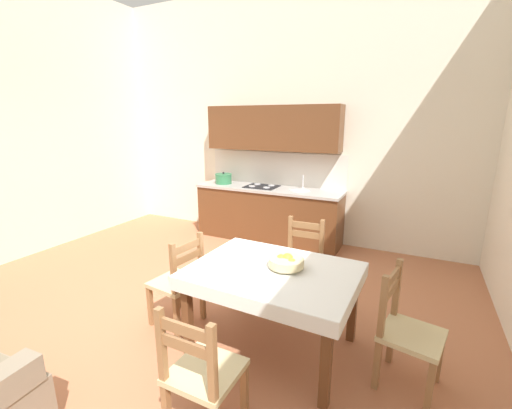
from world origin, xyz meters
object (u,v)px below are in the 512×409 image
at_px(dining_chair_window_side, 406,332).
at_px(dining_chair_camera_side, 202,374).
at_px(dining_chair_tv_side, 179,282).
at_px(dining_table, 273,282).
at_px(dining_chair_kitchen_side, 302,264).
at_px(fruit_bowl, 286,262).
at_px(kitchen_cabinetry, 269,190).

distance_m(dining_chair_window_side, dining_chair_camera_side, 1.52).
xyz_separation_m(dining_chair_window_side, dining_chair_tv_side, (-2.03, -0.12, 0.00)).
distance_m(dining_table, dining_chair_tv_side, 0.99).
distance_m(dining_chair_kitchen_side, fruit_bowl, 0.90).
height_order(dining_table, dining_chair_camera_side, dining_chair_camera_side).
xyz_separation_m(dining_table, dining_chair_kitchen_side, (-0.03, 0.87, -0.19)).
bearing_deg(kitchen_cabinetry, dining_chair_kitchen_side, -55.94).
height_order(dining_chair_window_side, fruit_bowl, dining_chair_window_side).
bearing_deg(fruit_bowl, dining_chair_tv_side, -172.92).
height_order(dining_chair_window_side, dining_chair_kitchen_side, same).
bearing_deg(dining_chair_tv_side, dining_chair_window_side, 3.36).
xyz_separation_m(kitchen_cabinetry, fruit_bowl, (1.27, -2.50, -0.04)).
bearing_deg(dining_chair_kitchen_side, fruit_bowl, -81.41).
bearing_deg(dining_chair_kitchen_side, dining_chair_tv_side, -135.03).
bearing_deg(dining_table, fruit_bowl, 32.53).
bearing_deg(dining_chair_kitchen_side, dining_chair_window_side, -36.88).
bearing_deg(fruit_bowl, dining_table, -147.47).
xyz_separation_m(dining_chair_camera_side, fruit_bowl, (0.16, 1.04, 0.37)).
xyz_separation_m(dining_table, dining_chair_camera_side, (-0.06, -0.98, -0.19)).
relative_size(dining_table, fruit_bowl, 4.73).
distance_m(kitchen_cabinetry, fruit_bowl, 2.80).
bearing_deg(kitchen_cabinetry, dining_chair_camera_side, -72.57).
xyz_separation_m(dining_chair_kitchen_side, dining_chair_tv_side, (-0.94, -0.94, 0.00)).
xyz_separation_m(dining_chair_kitchen_side, fruit_bowl, (0.12, -0.81, 0.37)).
bearing_deg(dining_table, dining_chair_window_side, 2.52).
xyz_separation_m(dining_chair_window_side, fruit_bowl, (-0.97, 0.01, 0.37)).
relative_size(kitchen_cabinetry, dining_chair_camera_side, 2.63).
bearing_deg(dining_chair_window_side, dining_chair_tv_side, -176.64).
relative_size(dining_chair_camera_side, dining_chair_kitchen_side, 1.00).
relative_size(dining_chair_window_side, dining_chair_kitchen_side, 1.00).
relative_size(dining_table, dining_chair_kitchen_side, 1.53).
bearing_deg(fruit_bowl, dining_chair_kitchen_side, 98.59).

